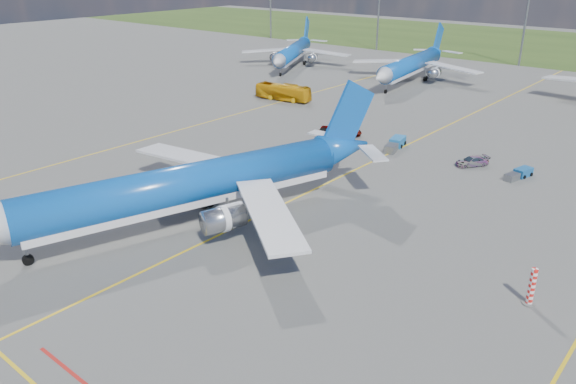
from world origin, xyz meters
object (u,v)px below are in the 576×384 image
Objects in this scene: warning_post at (532,287)px; bg_jet_nnw at (410,82)px; apron_bus at (283,92)px; service_car_a at (324,130)px; bg_jet_nw at (293,66)px; main_airliner at (191,223)px; service_car_b at (348,130)px; service_car_c at (472,161)px; baggage_tug_c at (395,144)px; baggage_tug_w at (519,174)px.

bg_jet_nnw is (-46.76, 67.73, -1.50)m from warning_post.
apron_bus reaches higher than service_car_a.
bg_jet_nw is 3.54× the size of apron_bus.
main_airliner reaches higher than warning_post.
service_car_a is 3.50m from service_car_b.
bg_jet_nnw is at bearing 163.73° from service_car_c.
bg_jet_nnw is 8.58× the size of service_car_b.
baggage_tug_c reaches higher than service_car_c.
bg_jet_nnw reaches higher than service_car_c.
warning_post is at bearing -132.70° from apron_bus.
main_airliner reaches higher than service_car_b.
baggage_tug_w is (-9.74, 26.07, -1.04)m from warning_post.
service_car_b is 0.80× the size of baggage_tug_c.
bg_jet_nnw is 8.60× the size of baggage_tug_w.
service_car_a is 0.84× the size of service_car_c.
baggage_tug_c is (-10.93, 0.21, -0.02)m from service_car_c.
service_car_a is (-8.04, 32.53, 0.59)m from main_airliner.
main_airliner is at bearing -108.61° from baggage_tug_c.
apron_bus is at bearing 178.17° from baggage_tug_w.
service_car_a is at bearing -166.18° from baggage_tug_w.
bg_jet_nw is at bearing 128.87° from baggage_tug_c.
service_car_c is 0.73× the size of baggage_tug_c.
service_car_a is at bearing 146.07° from warning_post.
service_car_b is at bearing -69.15° from bg_jet_nw.
baggage_tug_c is (20.15, -41.15, 0.58)m from bg_jet_nnw.
apron_bus is (20.81, -28.12, 1.48)m from bg_jet_nw.
bg_jet_nnw is 51.74m from service_car_c.
bg_jet_nnw reaches higher than warning_post.
apron_bus is at bearing 137.87° from main_airliner.
warning_post is 37.62m from baggage_tug_c.
bg_jet_nw is 57.04m from service_car_b.
bg_jet_nw is at bearing 139.39° from warning_post.
baggage_tug_w is 16.88m from baggage_tug_c.
bg_jet_nw is 78.65m from baggage_tug_w.
service_car_b is (-35.26, 27.78, -0.86)m from warning_post.
apron_bus is 2.32× the size of service_car_b.
main_airliner reaches higher than service_car_a.
warning_post is 27.85m from baggage_tug_w.
bg_jet_nw is 9.03× the size of service_car_c.
bg_jet_nw is 30.60m from bg_jet_nnw.
warning_post reaches higher than baggage_tug_w.
baggage_tug_c is (3.27, 33.60, 0.58)m from main_airliner.
service_car_b is 25.58m from baggage_tug_w.
bg_jet_nnw is at bearing -23.99° from bg_jet_nw.
bg_jet_nw is 8.21× the size of service_car_b.
service_car_c is at bearing -170.22° from baggage_tug_w.
main_airliner is 4.17× the size of apron_bus.
apron_bus is 48.33m from baggage_tug_w.
warning_post is at bearing 30.56° from main_airliner.
baggage_tug_c is at bearing -119.86° from apron_bus.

